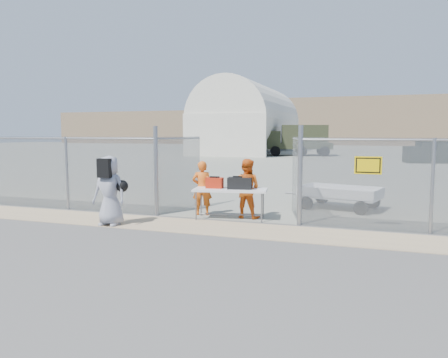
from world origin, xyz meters
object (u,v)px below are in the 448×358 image
at_px(folding_table, 230,204).
at_px(security_worker_right, 246,189).
at_px(utility_trailer, 340,197).
at_px(security_worker_left, 202,188).
at_px(visitor, 109,191).

relative_size(folding_table, security_worker_right, 1.20).
height_order(security_worker_right, utility_trailer, security_worker_right).
xyz_separation_m(folding_table, security_worker_left, (-0.93, 0.30, 0.35)).
distance_m(security_worker_left, utility_trailer, 4.28).
bearing_deg(visitor, utility_trailer, 36.36).
bearing_deg(security_worker_left, utility_trailer, -162.39).
bearing_deg(security_worker_left, visitor, 35.18).
xyz_separation_m(visitor, utility_trailer, (5.28, 4.30, -0.51)).
relative_size(security_worker_left, security_worker_right, 0.95).
bearing_deg(security_worker_right, utility_trailer, -130.53).
bearing_deg(visitor, security_worker_right, 31.25).
distance_m(security_worker_left, security_worker_right, 1.29).
bearing_deg(utility_trailer, folding_table, -121.46).
bearing_deg(security_worker_left, security_worker_right, 165.10).
bearing_deg(utility_trailer, security_worker_left, -133.10).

